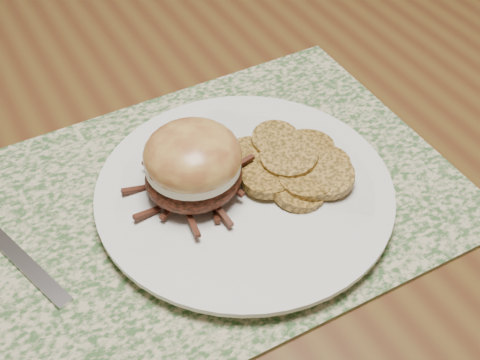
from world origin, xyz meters
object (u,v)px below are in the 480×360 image
dinner_plate (245,194)px  fork (9,248)px  dining_table (239,125)px  pork_sandwich (193,164)px

dinner_plate → fork: size_ratio=1.58×
dining_table → fork: size_ratio=9.10×
pork_sandwich → fork: size_ratio=0.69×
dining_table → fork: 0.34m
dining_table → pork_sandwich: (-0.14, -0.16, 0.13)m
dining_table → fork: (-0.30, -0.14, 0.09)m
dinner_plate → fork: bearing=167.3°
pork_sandwich → dinner_plate: bearing=-45.0°
dinner_plate → fork: (-0.21, 0.05, -0.01)m
dining_table → dinner_plate: (-0.10, -0.18, 0.09)m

